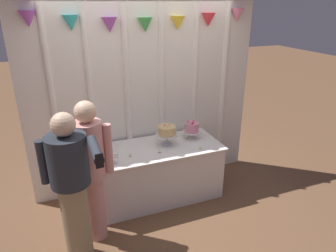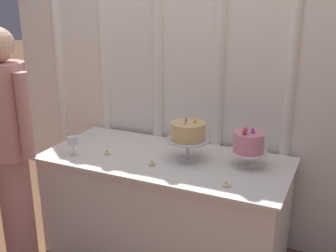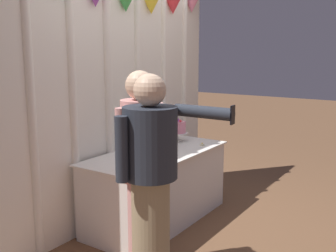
% 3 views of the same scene
% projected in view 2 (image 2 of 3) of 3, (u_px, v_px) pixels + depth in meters
% --- Properties ---
extents(draped_curtain, '(3.15, 0.18, 2.68)m').
position_uv_depth(draped_curtain, '(190.00, 50.00, 2.92)').
color(draped_curtain, white).
rests_on(draped_curtain, ground_plane).
extents(cake_table, '(1.67, 0.77, 0.74)m').
position_uv_depth(cake_table, '(166.00, 206.00, 2.86)').
color(cake_table, white).
rests_on(cake_table, ground_plane).
extents(cake_display_nearleft, '(0.29, 0.29, 0.29)m').
position_uv_depth(cake_display_nearleft, '(188.00, 133.00, 2.66)').
color(cake_display_nearleft, silver).
rests_on(cake_display_nearleft, cake_table).
extents(cake_display_nearright, '(0.25, 0.25, 0.27)m').
position_uv_depth(cake_display_nearright, '(248.00, 144.00, 2.58)').
color(cake_display_nearright, silver).
rests_on(cake_display_nearright, cake_table).
extents(wine_glass, '(0.07, 0.07, 0.14)m').
position_uv_depth(wine_glass, '(73.00, 141.00, 2.77)').
color(wine_glass, silver).
rests_on(wine_glass, cake_table).
extents(tealight_far_left, '(0.04, 0.04, 0.04)m').
position_uv_depth(tealight_far_left, '(107.00, 153.00, 2.80)').
color(tealight_far_left, beige).
rests_on(tealight_far_left, cake_table).
extents(tealight_near_left, '(0.05, 0.05, 0.04)m').
position_uv_depth(tealight_near_left, '(152.00, 164.00, 2.62)').
color(tealight_near_left, beige).
rests_on(tealight_near_left, cake_table).
extents(tealight_near_right, '(0.05, 0.05, 0.03)m').
position_uv_depth(tealight_near_right, '(226.00, 185.00, 2.34)').
color(tealight_near_right, beige).
rests_on(tealight_near_right, cake_table).
extents(guest_man_pink_jacket, '(0.46, 0.34, 1.62)m').
position_uv_depth(guest_man_pink_jacket, '(9.00, 139.00, 2.64)').
color(guest_man_pink_jacket, '#D6938E').
rests_on(guest_man_pink_jacket, ground_plane).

